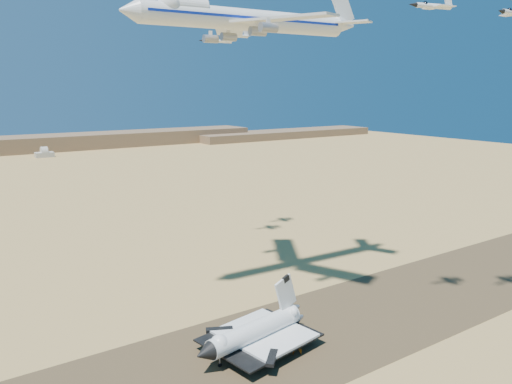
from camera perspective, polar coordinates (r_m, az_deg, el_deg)
ground at (r=148.17m, az=-0.08°, el=-17.99°), size 1200.00×1200.00×0.00m
runway at (r=148.15m, az=-0.08°, el=-17.98°), size 600.00×50.00×0.06m
ridgeline at (r=652.12m, az=-21.79°, el=5.05°), size 960.00×90.00×18.00m
shuttle at (r=147.41m, az=-0.20°, el=-15.85°), size 39.36×28.41×19.36m
carrier_747 at (r=173.49m, az=-1.71°, el=19.12°), size 88.72×68.76×22.13m
crew_a at (r=149.20m, az=4.96°, el=-17.44°), size 0.56×0.67×1.58m
crew_b at (r=147.89m, az=5.13°, el=-17.69°), size 0.94×0.92×1.71m
crew_c at (r=147.47m, az=4.27°, el=-17.75°), size 1.13×1.13×1.81m
chase_jet_a at (r=159.76m, az=19.53°, el=19.42°), size 15.06×8.60×3.80m
chase_jet_c at (r=229.27m, az=-4.44°, el=16.83°), size 15.60×8.80×3.92m
chase_jet_d at (r=243.72m, az=-2.42°, el=17.43°), size 16.31×8.71×4.06m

